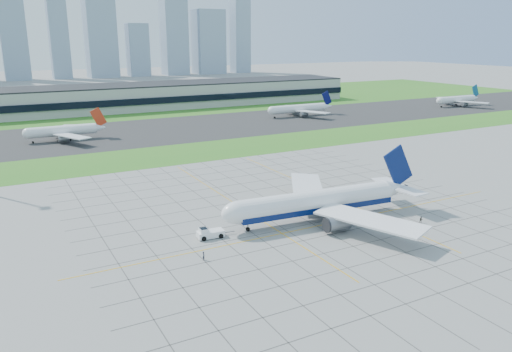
{
  "coord_description": "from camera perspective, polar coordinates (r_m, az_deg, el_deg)",
  "views": [
    {
      "loc": [
        -67.8,
        -95.73,
        44.5
      ],
      "look_at": [
        -3.12,
        23.56,
        7.0
      ],
      "focal_mm": 35.0,
      "sensor_mm": 36.0,
      "label": 1
    }
  ],
  "objects": [
    {
      "name": "ground",
      "position": [
        125.46,
        6.42,
        -5.43
      ],
      "size": [
        1400.0,
        1400.0,
        0.0
      ],
      "primitive_type": "plane",
      "color": "#999893",
      "rests_on": "ground"
    },
    {
      "name": "city_skyline",
      "position": [
        618.73,
        -23.9,
        15.54
      ],
      "size": [
        523.0,
        32.4,
        160.0
      ],
      "color": "#8A9FB4",
      "rests_on": "ground"
    },
    {
      "name": "crew_far",
      "position": [
        131.4,
        18.35,
        -4.78
      ],
      "size": [
        1.04,
        1.0,
        1.69
      ],
      "primitive_type": "imported",
      "rotation": [
        0.0,
        0.0,
        -0.64
      ],
      "color": "black",
      "rests_on": "ground"
    },
    {
      "name": "distant_jet_2",
      "position": [
        298.8,
        4.97,
        7.7
      ],
      "size": [
        42.46,
        42.66,
        14.08
      ],
      "color": "white",
      "rests_on": "ground"
    },
    {
      "name": "apron_markings",
      "position": [
        134.32,
        3.88,
        -3.93
      ],
      "size": [
        120.0,
        130.0,
        0.03
      ],
      "color": "#474744",
      "rests_on": "ground"
    },
    {
      "name": "distant_jet_3",
      "position": [
        369.06,
        22.02,
        8.11
      ],
      "size": [
        37.68,
        42.66,
        14.08
      ],
      "color": "white",
      "rests_on": "ground"
    },
    {
      "name": "distant_jet_1",
      "position": [
        241.13,
        -21.08,
        4.86
      ],
      "size": [
        34.16,
        42.66,
        14.08
      ],
      "color": "white",
      "rests_on": "ground"
    },
    {
      "name": "pushback_tug",
      "position": [
        116.33,
        -5.38,
        -6.52
      ],
      "size": [
        9.13,
        3.6,
        2.51
      ],
      "rotation": [
        0.0,
        0.0,
        -0.08
      ],
      "color": "white",
      "rests_on": "ground"
    },
    {
      "name": "asphalt_taxiway",
      "position": [
        254.01,
        -12.59,
        4.99
      ],
      "size": [
        700.0,
        75.0,
        0.04
      ],
      "primitive_type": "cube",
      "color": "#383838",
      "rests_on": "ground"
    },
    {
      "name": "terminal",
      "position": [
        344.93,
        -10.22,
        9.12
      ],
      "size": [
        260.0,
        43.0,
        15.8
      ],
      "color": "#B7B7B2",
      "rests_on": "ground"
    },
    {
      "name": "crew_near",
      "position": [
        105.29,
        -6.0,
        -9.07
      ],
      "size": [
        0.58,
        0.77,
        1.91
      ],
      "primitive_type": "imported",
      "rotation": [
        0.0,
        0.0,
        1.39
      ],
      "color": "black",
      "rests_on": "ground"
    },
    {
      "name": "grass_median",
      "position": [
        202.66,
        -8.21,
        2.61
      ],
      "size": [
        700.0,
        35.0,
        0.04
      ],
      "primitive_type": "cube",
      "color": "#307421",
      "rests_on": "ground"
    },
    {
      "name": "grass_far",
      "position": [
        359.98,
        -17.55,
        7.64
      ],
      "size": [
        700.0,
        145.0,
        0.04
      ],
      "primitive_type": "cube",
      "color": "#307421",
      "rests_on": "ground"
    },
    {
      "name": "airliner",
      "position": [
        126.63,
        7.11,
        -2.96
      ],
      "size": [
        55.46,
        56.01,
        17.45
      ],
      "rotation": [
        0.0,
        0.0,
        -0.08
      ],
      "color": "white",
      "rests_on": "ground"
    }
  ]
}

